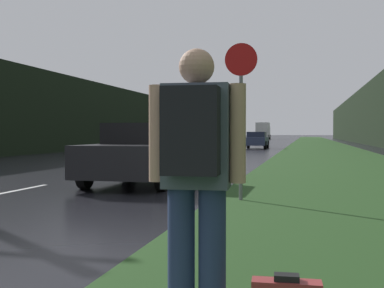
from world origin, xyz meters
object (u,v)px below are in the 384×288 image
Objects in this scene: car_passing_near at (144,154)px; delivery_truck at (263,131)px; hitchhiker_with_backpack at (196,170)px; car_passing_far at (256,140)px; car_oncoming at (228,138)px; stop_sign at (241,107)px.

car_passing_near is 85.91m from delivery_truck.
delivery_truck is at bearing -87.00° from car_passing_near.
hitchhiker_with_backpack reaches higher than car_passing_far.
car_oncoming is at bearing -83.79° from car_passing_near.
stop_sign is at bearing 137.86° from car_passing_near.
car_passing_near is 0.63× the size of delivery_truck.
hitchhiker_with_backpack reaches higher than car_passing_near.
stop_sign is 0.73× the size of car_passing_far.
stop_sign is at bearing -80.56° from car_oncoming.
hitchhiker_with_backpack is 0.38× the size of car_oncoming.
car_oncoming is at bearing 99.44° from stop_sign.
car_oncoming is (-4.50, 41.36, -0.03)m from car_passing_near.
hitchhiker_with_backpack is 0.41× the size of car_passing_near.
hitchhiker_with_backpack is 9.16m from car_passing_near.
delivery_truck is at bearing 91.71° from hitchhiker_with_backpack.
hitchhiker_with_backpack reaches higher than car_oncoming.
car_passing_near is at bearing -87.00° from delivery_truck.
delivery_truck is (0.00, 44.43, 1.04)m from car_oncoming.
stop_sign is 0.67× the size of car_passing_near.
car_oncoming is at bearing -90.00° from delivery_truck.
car_passing_near is (-3.31, 8.54, -0.29)m from hitchhiker_with_backpack.
delivery_truck is at bearing 90.00° from car_oncoming.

